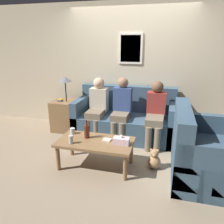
{
  "coord_description": "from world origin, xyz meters",
  "views": [
    {
      "loc": [
        0.79,
        -3.52,
        1.83
      ],
      "look_at": [
        -0.1,
        -0.12,
        0.7
      ],
      "focal_mm": 35.0,
      "sensor_mm": 36.0,
      "label": 1
    }
  ],
  "objects_px": {
    "drinking_glass": "(72,131)",
    "couch_main": "(125,120)",
    "person_left": "(97,105)",
    "couch_side": "(201,153)",
    "person_middle": "(122,107)",
    "teddy_bear": "(154,160)",
    "person_right": "(156,111)",
    "wine_bottle": "(87,131)",
    "coffee_table": "(95,144)"
  },
  "relations": [
    {
      "from": "person_middle",
      "to": "person_right",
      "type": "bearing_deg",
      "value": -1.86
    },
    {
      "from": "couch_side",
      "to": "person_middle",
      "type": "relative_size",
      "value": 1.07
    },
    {
      "from": "drinking_glass",
      "to": "teddy_bear",
      "type": "relative_size",
      "value": 0.3
    },
    {
      "from": "drinking_glass",
      "to": "person_right",
      "type": "height_order",
      "value": "person_right"
    },
    {
      "from": "couch_main",
      "to": "person_left",
      "type": "bearing_deg",
      "value": -164.98
    },
    {
      "from": "drinking_glass",
      "to": "teddy_bear",
      "type": "height_order",
      "value": "drinking_glass"
    },
    {
      "from": "couch_side",
      "to": "teddy_bear",
      "type": "height_order",
      "value": "couch_side"
    },
    {
      "from": "drinking_glass",
      "to": "person_right",
      "type": "distance_m",
      "value": 1.54
    },
    {
      "from": "coffee_table",
      "to": "drinking_glass",
      "type": "height_order",
      "value": "drinking_glass"
    },
    {
      "from": "person_middle",
      "to": "teddy_bear",
      "type": "height_order",
      "value": "person_middle"
    },
    {
      "from": "person_right",
      "to": "teddy_bear",
      "type": "xyz_separation_m",
      "value": [
        0.07,
        -0.88,
        -0.5
      ]
    },
    {
      "from": "coffee_table",
      "to": "person_left",
      "type": "relative_size",
      "value": 0.97
    },
    {
      "from": "couch_side",
      "to": "teddy_bear",
      "type": "distance_m",
      "value": 0.68
    },
    {
      "from": "couch_main",
      "to": "person_left",
      "type": "relative_size",
      "value": 1.67
    },
    {
      "from": "person_middle",
      "to": "couch_side",
      "type": "bearing_deg",
      "value": -33.91
    },
    {
      "from": "couch_side",
      "to": "person_left",
      "type": "distance_m",
      "value": 2.1
    },
    {
      "from": "wine_bottle",
      "to": "teddy_bear",
      "type": "bearing_deg",
      "value": 5.56
    },
    {
      "from": "couch_main",
      "to": "coffee_table",
      "type": "distance_m",
      "value": 1.28
    },
    {
      "from": "teddy_bear",
      "to": "wine_bottle",
      "type": "bearing_deg",
      "value": -174.44
    },
    {
      "from": "wine_bottle",
      "to": "person_left",
      "type": "distance_m",
      "value": 1.07
    },
    {
      "from": "drinking_glass",
      "to": "person_right",
      "type": "relative_size",
      "value": 0.08
    },
    {
      "from": "drinking_glass",
      "to": "couch_main",
      "type": "bearing_deg",
      "value": 59.79
    },
    {
      "from": "person_left",
      "to": "couch_side",
      "type": "bearing_deg",
      "value": -27.26
    },
    {
      "from": "coffee_table",
      "to": "teddy_bear",
      "type": "xyz_separation_m",
      "value": [
        0.87,
        0.17,
        -0.23
      ]
    },
    {
      "from": "person_middle",
      "to": "teddy_bear",
      "type": "xyz_separation_m",
      "value": [
        0.71,
        -0.9,
        -0.52
      ]
    },
    {
      "from": "person_left",
      "to": "drinking_glass",
      "type": "bearing_deg",
      "value": -96.34
    },
    {
      "from": "couch_main",
      "to": "couch_side",
      "type": "height_order",
      "value": "same"
    },
    {
      "from": "couch_side",
      "to": "person_right",
      "type": "relative_size",
      "value": 1.1
    },
    {
      "from": "person_left",
      "to": "couch_main",
      "type": "bearing_deg",
      "value": 15.02
    },
    {
      "from": "person_left",
      "to": "person_right",
      "type": "relative_size",
      "value": 1.01
    },
    {
      "from": "coffee_table",
      "to": "person_middle",
      "type": "relative_size",
      "value": 0.94
    },
    {
      "from": "drinking_glass",
      "to": "person_left",
      "type": "height_order",
      "value": "person_left"
    },
    {
      "from": "couch_side",
      "to": "coffee_table",
      "type": "bearing_deg",
      "value": 96.32
    },
    {
      "from": "coffee_table",
      "to": "teddy_bear",
      "type": "height_order",
      "value": "coffee_table"
    },
    {
      "from": "drinking_glass",
      "to": "person_middle",
      "type": "height_order",
      "value": "person_middle"
    },
    {
      "from": "couch_main",
      "to": "person_right",
      "type": "bearing_deg",
      "value": -19.07
    },
    {
      "from": "person_left",
      "to": "person_middle",
      "type": "bearing_deg",
      "value": -5.05
    },
    {
      "from": "couch_side",
      "to": "person_right",
      "type": "distance_m",
      "value": 1.18
    },
    {
      "from": "wine_bottle",
      "to": "teddy_bear",
      "type": "relative_size",
      "value": 0.92
    },
    {
      "from": "coffee_table",
      "to": "wine_bottle",
      "type": "distance_m",
      "value": 0.24
    },
    {
      "from": "person_right",
      "to": "person_middle",
      "type": "bearing_deg",
      "value": 178.14
    },
    {
      "from": "person_left",
      "to": "person_middle",
      "type": "xyz_separation_m",
      "value": [
        0.5,
        -0.04,
        0.01
      ]
    },
    {
      "from": "drinking_glass",
      "to": "couch_side",
      "type": "bearing_deg",
      "value": 0.12
    },
    {
      "from": "person_middle",
      "to": "teddy_bear",
      "type": "bearing_deg",
      "value": -52.0
    },
    {
      "from": "coffee_table",
      "to": "person_middle",
      "type": "distance_m",
      "value": 1.12
    },
    {
      "from": "wine_bottle",
      "to": "couch_main",
      "type": "bearing_deg",
      "value": 73.22
    },
    {
      "from": "person_left",
      "to": "wine_bottle",
      "type": "bearing_deg",
      "value": -80.51
    },
    {
      "from": "couch_main",
      "to": "person_middle",
      "type": "xyz_separation_m",
      "value": [
        -0.04,
        -0.19,
        0.32
      ]
    },
    {
      "from": "drinking_glass",
      "to": "person_left",
      "type": "bearing_deg",
      "value": 83.66
    },
    {
      "from": "wine_bottle",
      "to": "teddy_bear",
      "type": "height_order",
      "value": "wine_bottle"
    }
  ]
}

